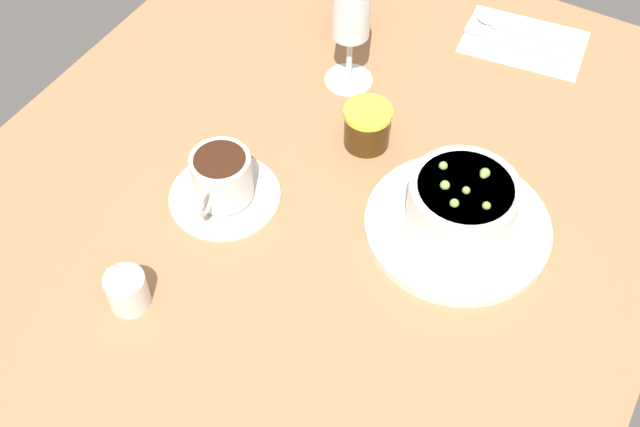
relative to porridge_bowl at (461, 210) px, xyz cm
name	(u,v)px	position (x,y,z in cm)	size (l,w,h in cm)	color
ground_plane	(304,218)	(-6.60, 17.17, -5.03)	(110.00, 84.00, 3.00)	#A8754C
porridge_bowl	(461,210)	(0.00, 0.00, 0.00)	(22.06, 22.06, 8.49)	silver
cutlery_setting	(521,40)	(36.44, 5.80, -3.27)	(13.75, 18.57, 0.90)	silver
coffee_cup	(222,182)	(-9.74, 26.64, -0.50)	(13.70, 13.70, 6.97)	silver
creamer_jug	(127,290)	(-27.33, 27.34, -1.21)	(4.54, 5.47, 5.10)	silver
wine_glass	(351,13)	(16.55, 23.63, 7.91)	(6.69, 6.69, 17.12)	white
jam_jar	(367,126)	(7.22, 15.95, -0.61)	(6.18, 6.18, 5.77)	#40250B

